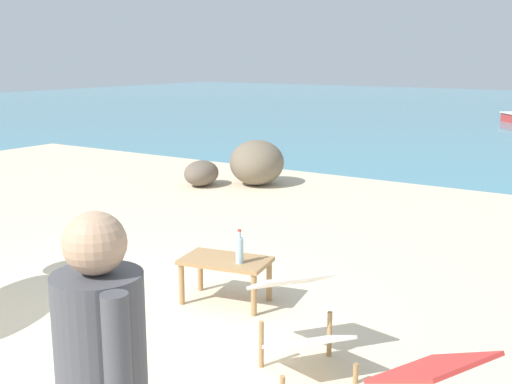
{
  "coord_description": "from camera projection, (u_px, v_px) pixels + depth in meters",
  "views": [
    {
      "loc": [
        3.8,
        -3.29,
        2.17
      ],
      "look_at": [
        -0.32,
        3.0,
        0.55
      ],
      "focal_mm": 44.44,
      "sensor_mm": 36.0,
      "label": 1
    }
  ],
  "objects": [
    {
      "name": "shore_rock_small",
      "position": [
        201.0,
        173.0,
        10.57
      ],
      "size": [
        0.74,
        0.86,
        0.42
      ],
      "primitive_type": "ellipsoid",
      "rotation": [
        0.0,
        0.0,
        1.87
      ],
      "color": "#6B5B4C",
      "rests_on": "sand_beach"
    },
    {
      "name": "bottle",
      "position": [
        240.0,
        250.0,
        5.37
      ],
      "size": [
        0.07,
        0.07,
        0.3
      ],
      "color": "#A3C6D1",
      "rests_on": "low_bench_table"
    },
    {
      "name": "low_bench_table",
      "position": [
        226.0,
        266.0,
        5.52
      ],
      "size": [
        0.83,
        0.58,
        0.4
      ],
      "rotation": [
        0.0,
        0.0,
        0.2
      ],
      "color": "#A37A4C",
      "rests_on": "sand_beach"
    },
    {
      "name": "sand_beach",
      "position": [
        88.0,
        324.0,
        5.18
      ],
      "size": [
        18.0,
        14.0,
        0.04
      ],
      "primitive_type": "cube",
      "color": "beige",
      "rests_on": "ground"
    },
    {
      "name": "deck_chair_far",
      "position": [
        299.0,
        313.0,
        4.38
      ],
      "size": [
        0.93,
        0.89,
        0.68
      ],
      "rotation": [
        0.0,
        0.0,
        5.62
      ],
      "color": "#A37A4C",
      "rests_on": "sand_beach"
    },
    {
      "name": "shore_rock_medium",
      "position": [
        257.0,
        163.0,
        10.62
      ],
      "size": [
        1.28,
        1.32,
        0.75
      ],
      "primitive_type": "ellipsoid",
      "rotation": [
        0.0,
        0.0,
        2.04
      ],
      "color": "#756651",
      "rests_on": "sand_beach"
    }
  ]
}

